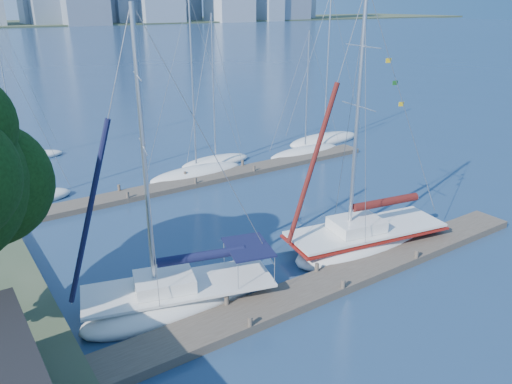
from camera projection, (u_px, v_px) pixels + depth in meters
ground at (329, 286)px, 23.23m from camera, size 700.00×700.00×0.00m
near_dock at (329, 283)px, 23.16m from camera, size 26.00×2.00×0.40m
far_dock at (203, 180)px, 36.58m from camera, size 30.00×1.80×0.36m
sailboat_navy at (179, 286)px, 21.43m from camera, size 9.16×5.08×13.04m
sailboat_maroon at (366, 229)px, 26.68m from camera, size 9.73×4.67×13.81m
bg_boat_0 at (14, 201)px, 32.42m from camera, size 7.59×4.84×12.88m
bg_boat_2 at (197, 173)px, 37.80m from camera, size 7.76×2.98×13.17m
bg_boat_3 at (216, 161)px, 40.59m from camera, size 6.38×3.46×11.96m
bg_boat_4 at (305, 152)px, 43.18m from camera, size 7.32×2.47×10.60m
bg_boat_5 at (324, 139)px, 46.87m from camera, size 8.26×4.16×13.61m
bg_boat_6 at (18, 158)px, 41.46m from camera, size 7.52×3.90×12.87m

